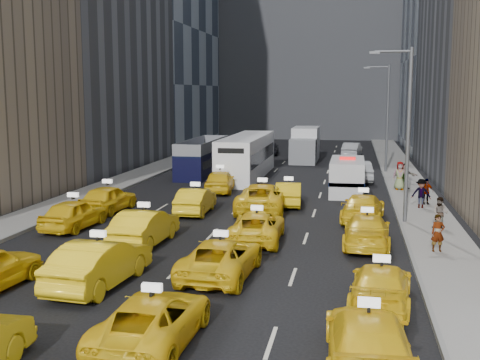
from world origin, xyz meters
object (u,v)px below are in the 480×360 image
object	(u,v)px
taxi_2	(153,320)
box_truck	(305,145)
taxi_3	(368,340)
double_decker	(203,157)
nypd_van	(347,177)
city_bus	(247,157)
pedestrian_0	(438,233)

from	to	relation	value
taxi_2	box_truck	world-z (taller)	box_truck
taxi_3	double_decker	xyz separation A→B (m)	(-12.71, 33.50, 0.67)
nypd_van	city_bus	distance (m)	10.35
box_truck	pedestrian_0	distance (m)	34.36
nypd_van	taxi_2	bearing A→B (deg)	-97.76
taxi_3	nypd_van	size ratio (longest dim) A/B	0.87
taxi_3	nypd_van	bearing A→B (deg)	-90.42
box_truck	taxi_2	bearing A→B (deg)	-96.94
taxi_2	nypd_van	world-z (taller)	nypd_van
city_bus	pedestrian_0	bearing A→B (deg)	-61.36
double_decker	pedestrian_0	size ratio (longest dim) A/B	6.28
double_decker	nypd_van	bearing A→B (deg)	-28.06
nypd_van	city_bus	xyz separation A→B (m)	(-8.01, 6.54, 0.52)
taxi_2	nypd_van	distance (m)	26.22
taxi_3	box_truck	world-z (taller)	box_truck
taxi_3	taxi_2	bearing A→B (deg)	-6.18
nypd_van	city_bus	world-z (taller)	city_bus
city_bus	pedestrian_0	world-z (taller)	city_bus
taxi_2	pedestrian_0	size ratio (longest dim) A/B	3.13
taxi_2	box_truck	distance (m)	44.20
taxi_2	nypd_van	size ratio (longest dim) A/B	0.84
taxi_2	double_decker	xyz separation A→B (m)	(-7.01, 33.11, 0.72)
double_decker	box_truck	size ratio (longest dim) A/B	1.34
taxi_2	nypd_van	bearing A→B (deg)	-99.19
double_decker	box_truck	bearing A→B (deg)	59.39
taxi_3	nypd_van	distance (m)	26.17
box_truck	pedestrian_0	size ratio (longest dim) A/B	4.70
pedestrian_0	taxi_2	bearing A→B (deg)	-140.40
taxi_2	box_truck	size ratio (longest dim) A/B	0.67
pedestrian_0	taxi_3	bearing A→B (deg)	-116.74
taxi_3	double_decker	distance (m)	35.84
double_decker	box_truck	distance (m)	13.41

